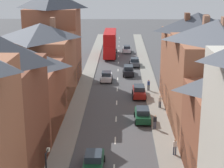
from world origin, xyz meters
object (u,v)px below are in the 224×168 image
car_mid_black (127,49)px  pedestrian_far_left (160,101)px  double_decker_bus_lead (110,43)px  pedestrian_far_right (149,85)px  car_parked_left_a (94,160)px  car_parked_right_a (142,114)px  car_far_grey (128,70)px  pedestrian_mid_right (155,121)px  pedestrian_mid_left (175,146)px  car_near_blue (106,76)px  car_mid_white (139,91)px  car_parked_left_b (135,62)px

car_mid_black → pedestrian_far_left: (3.76, -36.35, 0.24)m
double_decker_bus_lead → pedestrian_far_right: bearing=-75.5°
car_parked_left_a → car_parked_right_a: (4.90, 11.37, 0.03)m
car_far_grey → pedestrian_mid_right: size_ratio=2.76×
double_decker_bus_lead → car_far_grey: bearing=-76.9°
car_parked_left_a → pedestrian_mid_left: pedestrian_mid_left is taller
double_decker_bus_lead → pedestrian_mid_left: size_ratio=6.71×
car_far_grey → pedestrian_mid_right: 23.83m
car_near_blue → car_mid_white: 9.42m
car_parked_right_a → pedestrian_far_right: bearing=82.6°
double_decker_bus_lead → pedestrian_mid_right: (6.14, -39.22, -1.78)m
car_far_grey → pedestrian_mid_left: 30.15m
car_parked_right_a → car_far_grey: size_ratio=0.92×
car_parked_left_b → pedestrian_far_left: (2.46, -23.37, 0.24)m
car_parked_left_a → double_decker_bus_lead: bearing=90.0°
car_near_blue → car_parked_right_a: size_ratio=0.96×
car_near_blue → double_decker_bus_lead: bearing=90.0°
double_decker_bus_lead → car_parked_left_a: bearing=-90.0°
car_mid_white → pedestrian_far_right: size_ratio=2.77×
car_parked_left_a → car_far_grey: car_far_grey is taller
car_parked_left_a → pedestrian_mid_left: size_ratio=2.37×
double_decker_bus_lead → pedestrian_mid_right: 39.74m
pedestrian_far_left → pedestrian_mid_right: bearing=-100.0°
car_far_grey → pedestrian_mid_left: size_ratio=2.76×
car_far_grey → pedestrian_far_left: 17.14m
car_near_blue → pedestrian_far_right: (6.42, -5.32, 0.22)m
car_mid_black → pedestrian_mid_right: bearing=-86.7°
car_near_blue → car_parked_right_a: 17.77m
double_decker_bus_lead → car_mid_black: size_ratio=2.38×
car_mid_black → car_parked_left_b: size_ratio=1.15×
car_parked_left_a → car_parked_right_a: bearing=66.7°
car_near_blue → car_far_grey: 5.39m
double_decker_bus_lead → car_mid_white: 28.09m
car_near_blue → car_mid_white: size_ratio=0.88×
car_mid_black → car_parked_left_a: bearing=-94.0°
car_parked_right_a → double_decker_bus_lead: bearing=97.6°
pedestrian_far_left → pedestrian_far_right: 7.45m
pedestrian_far_left → car_parked_left_a: bearing=-115.1°
car_far_grey → pedestrian_far_right: pedestrian_far_right is taller
car_far_grey → car_near_blue: bearing=-131.9°
car_parked_right_a → pedestrian_far_left: pedestrian_far_left is taller
car_parked_left_a → car_parked_left_b: car_parked_left_a is taller
car_parked_left_a → car_mid_black: (3.60, 52.08, -0.00)m
pedestrian_mid_right → pedestrian_far_right: size_ratio=1.00×
car_near_blue → car_mid_white: (4.90, -8.04, 0.05)m
car_parked_right_a → pedestrian_far_left: size_ratio=2.54×
car_near_blue → pedestrian_mid_left: (7.48, -25.89, 0.22)m
car_parked_left_a → car_parked_right_a: size_ratio=0.93×
double_decker_bus_lead → pedestrian_mid_right: size_ratio=6.71×
car_mid_black → car_mid_white: bearing=-87.7°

